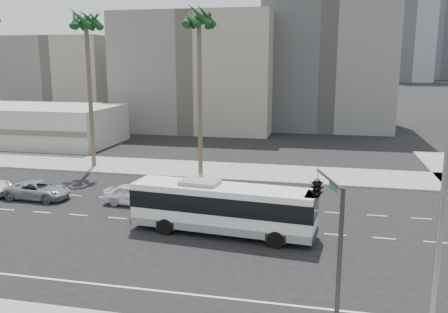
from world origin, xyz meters
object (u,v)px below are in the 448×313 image
(car_a, at_px, (134,195))
(traffic_signal, at_px, (319,193))
(city_bus, at_px, (222,207))
(car_b, at_px, (38,190))
(palm_near, at_px, (199,23))
(palm_mid, at_px, (86,25))
(streetlight_corner, at_px, (443,220))

(car_a, distance_m, traffic_signal, 19.15)
(city_bus, relative_size, car_b, 2.31)
(palm_near, distance_m, palm_mid, 11.65)
(palm_mid, bearing_deg, traffic_signal, -45.20)
(car_b, xyz_separation_m, palm_near, (10.49, 11.06, 13.57))
(traffic_signal, height_order, palm_near, palm_near)
(city_bus, bearing_deg, car_b, 170.69)
(car_b, bearing_deg, city_bus, -103.05)
(car_a, height_order, streetlight_corner, streetlight_corner)
(traffic_signal, bearing_deg, car_a, 121.64)
(streetlight_corner, bearing_deg, car_b, 168.53)
(city_bus, xyz_separation_m, palm_near, (-5.63, 15.38, 12.51))
(traffic_signal, bearing_deg, city_bus, 110.93)
(city_bus, bearing_deg, car_a, 156.18)
(car_b, height_order, palm_near, palm_near)
(car_b, bearing_deg, palm_mid, 7.66)
(traffic_signal, distance_m, palm_mid, 34.35)
(car_a, xyz_separation_m, traffic_signal, (14.06, -12.21, 4.46))
(car_b, relative_size, palm_mid, 0.33)
(palm_near, bearing_deg, palm_mid, 177.84)
(car_b, bearing_deg, traffic_signal, -116.47)
(car_a, bearing_deg, car_b, 94.83)
(city_bus, height_order, palm_near, palm_near)
(city_bus, relative_size, traffic_signal, 1.91)
(traffic_signal, xyz_separation_m, palm_mid, (-23.35, 23.51, 9.06))
(car_b, height_order, traffic_signal, traffic_signal)
(car_a, relative_size, palm_near, 0.30)
(city_bus, bearing_deg, traffic_signal, -45.99)
(streetlight_corner, height_order, palm_mid, palm_mid)
(streetlight_corner, bearing_deg, palm_mid, 154.39)
(city_bus, distance_m, streetlight_corner, 15.51)
(city_bus, distance_m, palm_near, 20.61)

